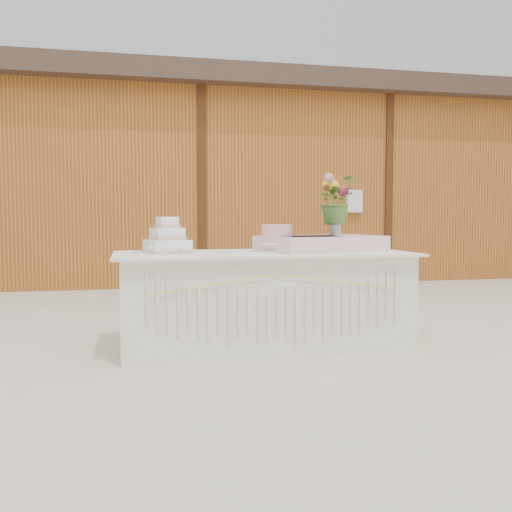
{
  "coord_description": "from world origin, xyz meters",
  "views": [
    {
      "loc": [
        -1.07,
        -4.5,
        1.06
      ],
      "look_at": [
        0.0,
        0.3,
        0.72
      ],
      "focal_mm": 40.0,
      "sensor_mm": 36.0,
      "label": 1
    }
  ],
  "objects": [
    {
      "name": "ground",
      "position": [
        0.0,
        0.0,
        0.0
      ],
      "size": [
        80.0,
        80.0,
        0.0
      ],
      "primitive_type": "plane",
      "color": "beige",
      "rests_on": "ground"
    },
    {
      "name": "cake_table",
      "position": [
        0.0,
        -0.0,
        0.39
      ],
      "size": [
        2.4,
        1.0,
        0.77
      ],
      "color": "white",
      "rests_on": "ground"
    },
    {
      "name": "wedding_cake",
      "position": [
        -0.77,
        0.06,
        0.87
      ],
      "size": [
        0.4,
        0.4,
        0.29
      ],
      "rotation": [
        0.0,
        0.0,
        0.28
      ],
      "color": "white",
      "rests_on": "cake_table"
    },
    {
      "name": "barn",
      "position": [
        -0.01,
        5.99,
        1.68
      ],
      "size": [
        12.6,
        4.6,
        3.3
      ],
      "color": "#AC5A24",
      "rests_on": "ground"
    },
    {
      "name": "bouquet",
      "position": [
        0.66,
        0.15,
        1.25
      ],
      "size": [
        0.49,
        0.47,
        0.41
      ],
      "primitive_type": "imported",
      "rotation": [
        0.0,
        0.0,
        0.61
      ],
      "color": "#44712D",
      "rests_on": "flower_vase"
    },
    {
      "name": "flower_vase",
      "position": [
        0.66,
        0.15,
        0.97
      ],
      "size": [
        0.11,
        0.11,
        0.14
      ],
      "primitive_type": "cylinder",
      "color": "silver",
      "rests_on": "satin_runner"
    },
    {
      "name": "satin_runner",
      "position": [
        0.52,
        0.09,
        0.83
      ],
      "size": [
        1.14,
        0.86,
        0.13
      ],
      "primitive_type": "cube",
      "rotation": [
        0.0,
        0.0,
        0.29
      ],
      "color": "#FFCFCD",
      "rests_on": "cake_table"
    },
    {
      "name": "loose_flowers",
      "position": [
        -1.01,
        0.15,
        0.78
      ],
      "size": [
        0.21,
        0.32,
        0.02
      ],
      "primitive_type": null,
      "rotation": [
        0.0,
        0.0,
        0.32
      ],
      "color": "pink",
      "rests_on": "cake_table"
    },
    {
      "name": "pink_cake_stand",
      "position": [
        0.11,
        -0.01,
        0.9
      ],
      "size": [
        0.31,
        0.31,
        0.23
      ],
      "color": "white",
      "rests_on": "cake_table"
    }
  ]
}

